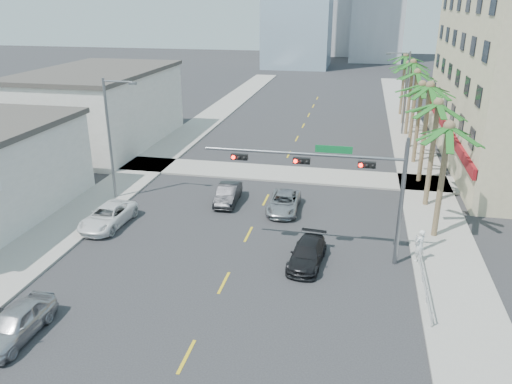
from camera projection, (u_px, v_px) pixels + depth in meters
ground at (201, 328)px, 22.90m from camera, size 260.00×260.00×0.00m
sidewalk_right at (427, 192)px, 38.84m from camera, size 4.00×120.00×0.15m
sidewalk_left at (139, 172)px, 43.41m from camera, size 4.00×120.00×0.15m
sidewalk_cross at (279, 173)px, 42.95m from camera, size 80.00×4.00×0.15m
building_left_far at (100, 109)px, 50.87m from camera, size 11.00×18.00×7.20m
traffic_signal_mast at (343, 176)px, 27.22m from camera, size 11.12×0.54×7.20m
palm_tree_0 at (449, 128)px, 29.08m from camera, size 4.80×4.80×7.80m
palm_tree_1 at (438, 105)px, 33.70m from camera, size 4.80×4.80×8.16m
palm_tree_2 at (430, 87)px, 38.32m from camera, size 4.80×4.80×8.52m
palm_tree_3 at (422, 86)px, 43.31m from camera, size 4.80×4.80×7.80m
palm_tree_4 at (417, 73)px, 47.93m from camera, size 4.80×4.80×8.16m
palm_tree_5 at (413, 63)px, 52.55m from camera, size 4.80×4.80×8.52m
palm_tree_6 at (409, 64)px, 57.55m from camera, size 4.80×4.80×7.80m
palm_tree_7 at (406, 56)px, 62.17m from camera, size 4.80×4.80×8.16m
streetlight_left at (111, 133)px, 35.94m from camera, size 2.55×0.25×9.00m
streetlight_right at (404, 89)px, 53.65m from camera, size 2.55×0.25×9.00m
guardrail at (423, 273)px, 26.17m from camera, size 0.08×8.08×1.00m
car_parked_near at (16, 323)px, 22.05m from camera, size 1.78×4.35×1.48m
car_parked_far at (108, 216)px, 32.99m from camera, size 2.47×4.98×1.36m
car_lane_left at (228, 194)px, 36.78m from camera, size 1.64×4.19×1.36m
car_lane_center at (284, 203)px, 35.35m from camera, size 2.18×4.58×1.26m
car_lane_right at (307, 254)px, 28.24m from camera, size 2.13×4.45×1.25m
pedestrian at (420, 246)px, 28.14m from camera, size 0.83×0.82×1.93m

